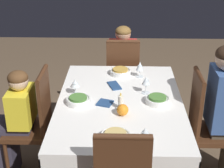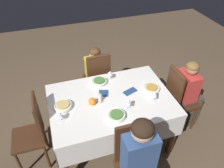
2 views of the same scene
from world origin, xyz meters
The scene contains 21 objects.
ground_plane centered at (0.00, 0.00, 0.00)m, with size 8.00×8.00×0.00m, color brown.
dining_table centered at (0.00, 0.00, 0.66)m, with size 1.44×0.99×0.75m.
chair_north centered at (-0.01, 0.71, 0.54)m, with size 0.36×0.37×0.99m.
chair_south centered at (-0.02, -0.71, 0.54)m, with size 0.36×0.37×0.99m.
chair_west centered at (-0.93, 0.03, 0.54)m, with size 0.37×0.36×0.99m.
chair_east centered at (0.93, 0.02, 0.54)m, with size 0.37×0.36×0.99m.
person_adult_denim centered at (-0.01, 0.86, 0.69)m, with size 0.30×0.34×1.22m.
person_child_yellow centered at (-0.02, -0.87, 0.55)m, with size 0.30×0.33×0.99m.
person_child_red centered at (-1.09, 0.03, 0.59)m, with size 0.33×0.30×1.07m.
bowl_north centered at (0.03, 0.29, 0.78)m, with size 0.19×0.19×0.06m.
wine_glass_north centered at (-0.13, 0.21, 0.86)m, with size 0.07×0.07×0.15m.
bowl_south centered at (0.05, -0.33, 0.78)m, with size 0.19×0.19×0.06m.
wine_glass_south centered at (-0.10, -0.37, 0.85)m, with size 0.08×0.08×0.13m.
bowl_west centered at (-0.52, 0.00, 0.78)m, with size 0.20×0.20×0.06m.
wine_glass_west centered at (-0.47, 0.18, 0.86)m, with size 0.07×0.07×0.15m.
bowl_east centered at (0.55, -0.03, 0.78)m, with size 0.20×0.20×0.06m.
wine_glass_east centered at (0.60, 0.16, 0.85)m, with size 0.07×0.07×0.13m.
candle_centerpiece centered at (0.13, 0.01, 0.80)m, with size 0.07×0.07×0.13m.
orange_fruit centered at (0.23, 0.02, 0.80)m, with size 0.09×0.09×0.09m, color orange.
napkin_red_folded centered at (0.06, -0.12, 0.76)m, with size 0.14×0.14×0.01m.
napkin_spare_side centered at (-0.26, -0.05, 0.76)m, with size 0.19×0.13×0.01m.
Camera 2 is at (0.56, 1.80, 2.51)m, focal length 35.00 mm.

